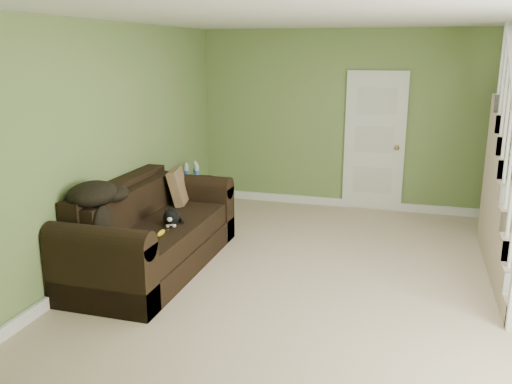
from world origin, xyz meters
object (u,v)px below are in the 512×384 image
Objects in this scene: sofa at (150,235)px; cat at (170,217)px; side_table at (194,197)px; banana at (161,233)px.

sofa is 5.16× the size of cat.
sofa is at bearing 155.35° from cat.
banana is at bearing -75.46° from side_table.
sofa is at bearing -82.13° from side_table.
side_table is 1.72× the size of cat.
cat is 0.34m from banana.
cat is at bearing -4.81° from sofa.
sofa reaches higher than banana.
side_table is (-0.25, 1.80, -0.07)m from sofa.
sofa is 13.43× the size of banana.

